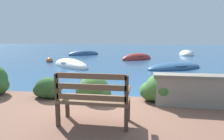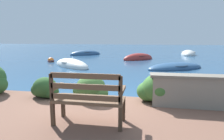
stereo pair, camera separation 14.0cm
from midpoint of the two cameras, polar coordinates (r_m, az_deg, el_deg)
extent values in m
plane|color=navy|center=(5.27, -1.61, -9.51)|extent=(80.00, 80.00, 0.00)
cube|color=#433123|center=(3.92, -12.80, -10.02)|extent=(0.06, 0.06, 0.40)
cube|color=#433123|center=(3.65, 4.41, -11.30)|extent=(0.06, 0.06, 0.40)
cube|color=#433123|center=(3.56, -15.46, -12.15)|extent=(0.06, 0.06, 0.40)
cube|color=#433123|center=(3.26, 3.66, -13.89)|extent=(0.06, 0.06, 0.40)
cube|color=brown|center=(3.48, -5.44, -8.44)|extent=(1.21, 0.48, 0.05)
cube|color=brown|center=(3.26, -6.46, -7.79)|extent=(1.15, 0.04, 0.09)
cube|color=brown|center=(3.21, -6.52, -4.80)|extent=(1.15, 0.04, 0.09)
cube|color=brown|center=(3.17, -6.58, -1.74)|extent=(1.15, 0.04, 0.09)
cube|color=#433123|center=(3.42, -15.81, -4.73)|extent=(0.06, 0.04, 0.45)
cube|color=#433123|center=(3.11, 3.75, -5.82)|extent=(0.06, 0.04, 0.45)
cube|color=brown|center=(3.62, -14.33, -4.64)|extent=(0.07, 0.43, 0.05)
cube|color=brown|center=(3.32, 4.15, -5.62)|extent=(0.07, 0.43, 0.05)
cube|color=gray|center=(4.76, 26.97, -5.89)|extent=(2.39, 0.35, 0.64)
cube|color=#6C655B|center=(4.68, 27.29, -1.77)|extent=(2.51, 0.39, 0.06)
ellipsoid|color=#284C23|center=(5.20, -17.85, -4.76)|extent=(0.60, 0.54, 0.51)
ellipsoid|color=#284C23|center=(5.33, -19.16, -5.31)|extent=(0.45, 0.41, 0.36)
ellipsoid|color=#284C23|center=(5.13, -16.46, -5.93)|extent=(0.42, 0.38, 0.33)
ellipsoid|color=#426B33|center=(4.76, -5.23, -5.08)|extent=(0.71, 0.64, 0.60)
ellipsoid|color=#426B33|center=(4.88, -7.26, -5.81)|extent=(0.53, 0.48, 0.42)
ellipsoid|color=#426B33|center=(4.71, -3.23, -6.55)|extent=(0.50, 0.45, 0.39)
ellipsoid|color=#38662D|center=(4.71, 14.12, -5.06)|extent=(0.78, 0.71, 0.67)
ellipsoid|color=#38662D|center=(4.78, 11.43, -5.96)|extent=(0.59, 0.53, 0.47)
ellipsoid|color=#38662D|center=(4.72, 16.48, -6.61)|extent=(0.55, 0.49, 0.43)
ellipsoid|color=#284C23|center=(5.02, 29.21, -4.99)|extent=(0.81, 0.73, 0.68)
ellipsoid|color=#284C23|center=(5.04, 26.50, -5.93)|extent=(0.60, 0.54, 0.48)
ellipsoid|color=silver|center=(11.86, -11.23, 1.28)|extent=(3.21, 2.97, 0.80)
torus|color=gray|center=(11.83, -11.26, 2.33)|extent=(1.56, 1.56, 0.07)
cube|color=#846647|center=(11.40, -10.08, 1.95)|extent=(0.66, 0.74, 0.04)
cube|color=#846647|center=(12.20, -12.17, 2.36)|extent=(0.66, 0.74, 0.04)
ellipsoid|color=#2D517A|center=(11.35, 17.98, 0.56)|extent=(3.53, 2.84, 0.60)
torus|color=#2D4157|center=(11.33, 18.02, 1.38)|extent=(1.77, 1.77, 0.07)
cube|color=#846647|center=(11.02, 15.98, 1.11)|extent=(0.64, 0.94, 0.04)
cube|color=#846647|center=(11.60, 19.62, 1.33)|extent=(0.64, 0.94, 0.04)
ellipsoid|color=#9E2D28|center=(15.30, 7.78, 3.19)|extent=(2.61, 2.47, 0.84)
torus|color=brown|center=(15.27, 7.80, 4.06)|extent=(1.36, 1.36, 0.07)
cube|color=#846647|center=(15.53, 8.94, 4.01)|extent=(0.59, 0.64, 0.04)
cube|color=#846647|center=(15.07, 6.81, 3.89)|extent=(0.59, 0.64, 0.04)
ellipsoid|color=#2D517A|center=(19.20, -7.37, 4.46)|extent=(2.99, 2.78, 0.80)
torus|color=#2D4157|center=(19.18, -7.38, 5.11)|extent=(1.54, 1.54, 0.07)
cube|color=#846647|center=(19.36, -6.14, 5.08)|extent=(0.65, 0.73, 0.04)
cube|color=#846647|center=(19.04, -8.43, 4.96)|extent=(0.65, 0.73, 0.04)
ellipsoid|color=silver|center=(20.30, 21.13, 4.18)|extent=(1.58, 2.68, 0.84)
torus|color=gray|center=(20.28, 21.17, 4.82)|extent=(1.42, 1.42, 0.07)
cube|color=#846647|center=(19.90, 21.24, 4.65)|extent=(1.02, 0.25, 0.04)
cube|color=#846647|center=(20.60, 21.11, 4.80)|extent=(1.02, 0.25, 0.04)
sphere|color=orange|center=(14.41, -16.81, 2.55)|extent=(0.44, 0.44, 0.44)
torus|color=navy|center=(14.41, -16.81, 2.55)|extent=(0.49, 0.49, 0.05)
camera|label=1|loc=(0.07, -89.56, 0.07)|focal=32.00mm
camera|label=2|loc=(0.07, 90.44, -0.07)|focal=32.00mm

